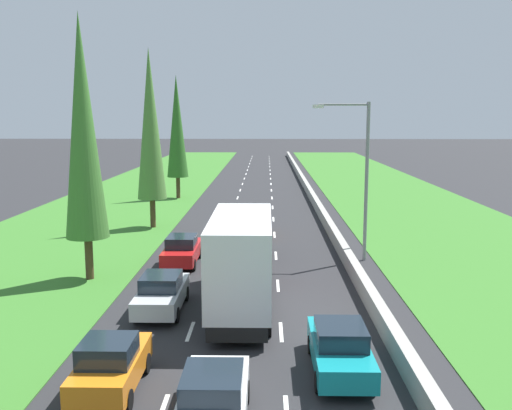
# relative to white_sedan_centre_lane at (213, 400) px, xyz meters

# --- Properties ---
(ground_plane) EXTENTS (300.00, 300.00, 0.00)m
(ground_plane) POSITION_rel_white_sedan_centre_lane_xyz_m (0.22, 45.81, -0.81)
(ground_plane) COLOR #28282B
(ground_plane) RESTS_ON ground
(grass_verge_left) EXTENTS (14.00, 140.00, 0.04)m
(grass_verge_left) POSITION_rel_white_sedan_centre_lane_xyz_m (-12.43, 45.81, -0.79)
(grass_verge_left) COLOR #387528
(grass_verge_left) RESTS_ON ground
(grass_verge_right) EXTENTS (14.00, 140.00, 0.04)m
(grass_verge_right) POSITION_rel_white_sedan_centre_lane_xyz_m (14.57, 45.81, -0.79)
(grass_verge_right) COLOR #387528
(grass_verge_right) RESTS_ON ground
(median_barrier) EXTENTS (0.44, 120.00, 0.85)m
(median_barrier) POSITION_rel_white_sedan_centre_lane_xyz_m (5.92, 45.81, -0.39)
(median_barrier) COLOR #9E9B93
(median_barrier) RESTS_ON ground
(lane_markings) EXTENTS (3.64, 116.00, 0.01)m
(lane_markings) POSITION_rel_white_sedan_centre_lane_xyz_m (0.22, 45.81, -0.81)
(lane_markings) COLOR white
(lane_markings) RESTS_ON ground
(white_sedan_centre_lane) EXTENTS (1.82, 4.50, 1.64)m
(white_sedan_centre_lane) POSITION_rel_white_sedan_centre_lane_xyz_m (0.00, 0.00, 0.00)
(white_sedan_centre_lane) COLOR white
(white_sedan_centre_lane) RESTS_ON ground
(white_box_truck_centre_lane) EXTENTS (2.46, 9.40, 4.18)m
(white_box_truck_centre_lane) POSITION_rel_white_sedan_centre_lane_xyz_m (0.36, 9.46, 1.37)
(white_box_truck_centre_lane) COLOR black
(white_box_truck_centre_lane) RESTS_ON ground
(black_hatchback_centre_lane) EXTENTS (1.74, 3.90, 1.72)m
(black_hatchback_centre_lane) POSITION_rel_white_sedan_centre_lane_xyz_m (0.43, 18.70, 0.02)
(black_hatchback_centre_lane) COLOR black
(black_hatchback_centre_lane) RESTS_ON ground
(teal_sedan_right_lane) EXTENTS (1.82, 4.50, 1.64)m
(teal_sedan_right_lane) POSITION_rel_white_sedan_centre_lane_xyz_m (3.77, 3.43, 0.00)
(teal_sedan_right_lane) COLOR teal
(teal_sedan_right_lane) RESTS_ON ground
(orange_hatchback_left_lane) EXTENTS (1.74, 3.90, 1.72)m
(orange_hatchback_left_lane) POSITION_rel_white_sedan_centre_lane_xyz_m (-3.26, 1.99, 0.02)
(orange_hatchback_left_lane) COLOR orange
(orange_hatchback_left_lane) RESTS_ON ground
(silver_sedan_left_lane) EXTENTS (1.82, 4.50, 1.64)m
(silver_sedan_left_lane) POSITION_rel_white_sedan_centre_lane_xyz_m (-3.03, 9.09, 0.00)
(silver_sedan_left_lane) COLOR silver
(silver_sedan_left_lane) RESTS_ON ground
(red_sedan_left_lane) EXTENTS (1.82, 4.50, 1.64)m
(red_sedan_left_lane) POSITION_rel_white_sedan_centre_lane_xyz_m (-3.31, 16.77, 0.00)
(red_sedan_left_lane) COLOR red
(red_sedan_left_lane) RESTS_ON ground
(orange_sedan_centre_lane) EXTENTS (1.82, 4.50, 1.64)m
(orange_sedan_centre_lane) POSITION_rel_white_sedan_centre_lane_xyz_m (0.38, 24.63, 0.00)
(orange_sedan_centre_lane) COLOR orange
(orange_sedan_centre_lane) RESTS_ON ground
(poplar_tree_second) EXTENTS (2.13, 2.13, 13.18)m
(poplar_tree_second) POSITION_rel_white_sedan_centre_lane_xyz_m (-7.57, 13.73, 6.83)
(poplar_tree_second) COLOR #4C3823
(poplar_tree_second) RESTS_ON ground
(poplar_tree_third) EXTENTS (2.13, 2.13, 13.11)m
(poplar_tree_third) POSITION_rel_white_sedan_centre_lane_xyz_m (-7.04, 27.25, 6.80)
(poplar_tree_third) COLOR #4C3823
(poplar_tree_third) RESTS_ON ground
(poplar_tree_fourth) EXTENTS (2.11, 2.11, 12.26)m
(poplar_tree_fourth) POSITION_rel_white_sedan_centre_lane_xyz_m (-7.51, 42.39, 6.37)
(poplar_tree_fourth) COLOR #4C3823
(poplar_tree_fourth) RESTS_ON ground
(street_light_mast) EXTENTS (3.20, 0.28, 9.00)m
(street_light_mast) POSITION_rel_white_sedan_centre_lane_xyz_m (6.70, 17.87, 4.42)
(street_light_mast) COLOR gray
(street_light_mast) RESTS_ON ground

